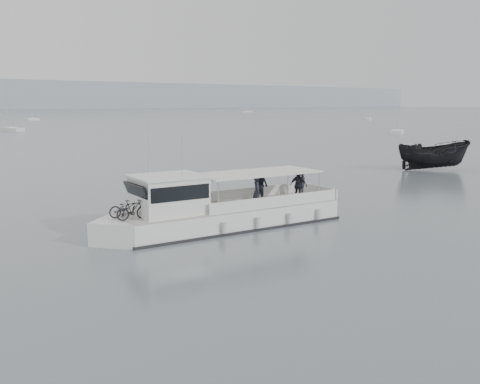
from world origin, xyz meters
TOP-DOWN VIEW (x-y plane):
  - ground at (0.00, 0.00)m, footprint 1400.00×1400.00m
  - tour_boat at (-2.24, -1.24)m, footprint 12.30×3.81m
  - dark_motorboat at (25.55, 5.82)m, footprint 6.99×5.31m

SIDE VIEW (x-z plane):
  - ground at x=0.00m, z-range 0.00..0.00m
  - tour_boat at x=-2.24m, z-range -1.72..3.40m
  - dark_motorboat at x=25.55m, z-range 0.00..2.55m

